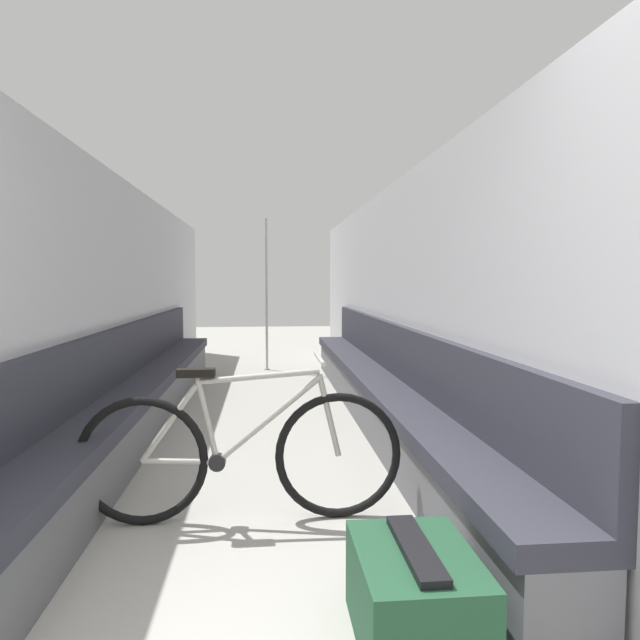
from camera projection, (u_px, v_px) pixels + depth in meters
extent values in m
cube|color=#B2B2B7|center=(111.00, 304.00, 4.84)|extent=(0.10, 11.04, 2.22)
cube|color=#B2B2B7|center=(406.00, 302.00, 5.09)|extent=(0.10, 11.04, 2.22)
cube|color=#5B5B60|center=(145.00, 409.00, 4.98)|extent=(0.35, 6.69, 0.36)
cube|color=#2D2D38|center=(144.00, 383.00, 4.96)|extent=(0.41, 6.69, 0.10)
cube|color=#2D2D38|center=(124.00, 352.00, 4.93)|extent=(0.07, 6.69, 0.45)
cube|color=#5B5B60|center=(376.00, 404.00, 5.17)|extent=(0.35, 6.69, 0.36)
cube|color=#2D2D38|center=(376.00, 379.00, 5.16)|extent=(0.41, 6.69, 0.10)
cube|color=#2D2D38|center=(395.00, 349.00, 5.15)|extent=(0.07, 6.69, 0.45)
torus|color=black|center=(142.00, 461.00, 3.03)|extent=(0.70, 0.05, 0.70)
torus|color=black|center=(338.00, 455.00, 3.13)|extent=(0.70, 0.05, 0.70)
cylinder|color=#B7B2A8|center=(180.00, 462.00, 3.05)|extent=(0.40, 0.03, 0.05)
cylinder|color=#B7B2A8|center=(169.00, 423.00, 3.03)|extent=(0.32, 0.03, 0.42)
cylinder|color=#B7B2A8|center=(207.00, 418.00, 3.04)|extent=(0.14, 0.03, 0.49)
cylinder|color=#B7B2A8|center=(268.00, 420.00, 3.08)|extent=(0.57, 0.03, 0.47)
cylinder|color=#B7B2A8|center=(258.00, 377.00, 3.05)|extent=(0.66, 0.03, 0.08)
cylinder|color=#B7B2A8|center=(329.00, 415.00, 3.11)|extent=(0.14, 0.03, 0.46)
cylinder|color=black|center=(217.00, 462.00, 3.06)|extent=(0.09, 0.06, 0.09)
cube|color=black|center=(196.00, 373.00, 3.02)|extent=(0.20, 0.07, 0.04)
cylinder|color=#B7B2A8|center=(319.00, 358.00, 3.08)|extent=(0.02, 0.46, 0.02)
cylinder|color=gray|center=(267.00, 369.00, 8.33)|extent=(0.08, 0.08, 0.01)
cylinder|color=silver|center=(267.00, 295.00, 8.25)|extent=(0.04, 0.04, 2.20)
cube|color=#1E472D|center=(415.00, 598.00, 2.04)|extent=(0.42, 0.59, 0.34)
cube|color=black|center=(416.00, 548.00, 2.03)|extent=(0.10, 0.50, 0.03)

